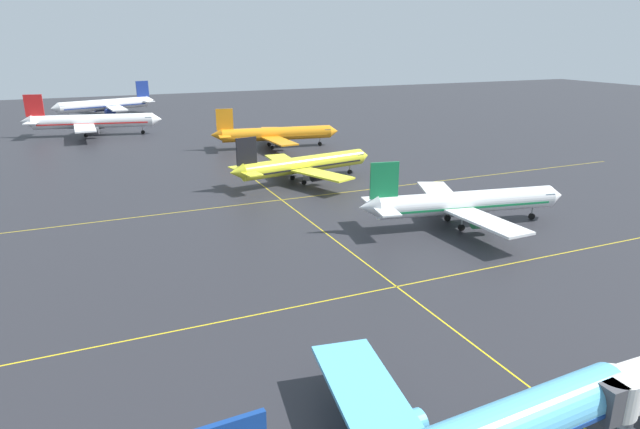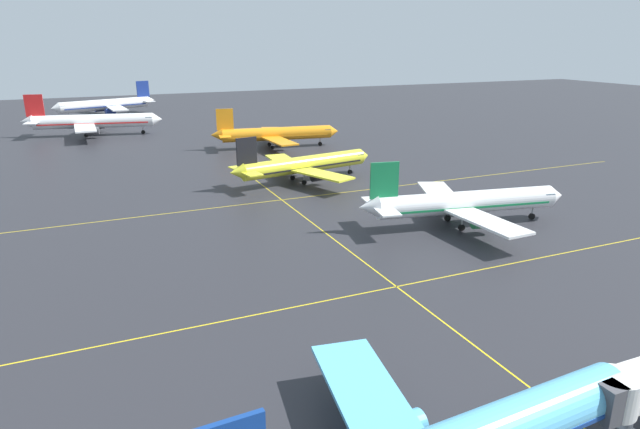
{
  "view_description": "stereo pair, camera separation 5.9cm",
  "coord_description": "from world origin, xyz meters",
  "px_view_note": "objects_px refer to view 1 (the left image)",
  "views": [
    {
      "loc": [
        -33.17,
        -13.06,
        28.95
      ],
      "look_at": [
        -3.89,
        53.79,
        5.51
      ],
      "focal_mm": 30.88,
      "sensor_mm": 36.0,
      "label": 1
    },
    {
      "loc": [
        -33.12,
        -13.08,
        28.95
      ],
      "look_at": [
        -3.89,
        53.79,
        5.51
      ],
      "focal_mm": 30.88,
      "sensor_mm": 36.0,
      "label": 2
    }
  ],
  "objects_px": {
    "airliner_distant_taxiway": "(106,105)",
    "airliner_second_row": "(464,203)",
    "airliner_third_row": "(303,165)",
    "airliner_far_right_stand": "(92,121)",
    "airliner_far_left_stand": "(275,134)"
  },
  "relations": [
    {
      "from": "airliner_far_left_stand",
      "to": "airliner_distant_taxiway",
      "type": "distance_m",
      "value": 96.41
    },
    {
      "from": "airliner_second_row",
      "to": "airliner_third_row",
      "type": "bearing_deg",
      "value": 109.32
    },
    {
      "from": "airliner_distant_taxiway",
      "to": "airliner_second_row",
      "type": "bearing_deg",
      "value": -74.75
    },
    {
      "from": "airliner_far_right_stand",
      "to": "airliner_distant_taxiway",
      "type": "distance_m",
      "value": 47.35
    },
    {
      "from": "airliner_far_right_stand",
      "to": "airliner_distant_taxiway",
      "type": "relative_size",
      "value": 1.05
    },
    {
      "from": "airliner_third_row",
      "to": "airliner_far_right_stand",
      "type": "xyz_separation_m",
      "value": [
        -38.37,
        79.63,
        0.78
      ]
    },
    {
      "from": "airliner_second_row",
      "to": "airliner_far_right_stand",
      "type": "xyz_separation_m",
      "value": [
        -51.27,
        116.41,
        0.61
      ]
    },
    {
      "from": "airliner_third_row",
      "to": "airliner_distant_taxiway",
      "type": "relative_size",
      "value": 0.86
    },
    {
      "from": "airliner_second_row",
      "to": "airliner_far_right_stand",
      "type": "height_order",
      "value": "airliner_far_right_stand"
    },
    {
      "from": "airliner_far_left_stand",
      "to": "airliner_distant_taxiway",
      "type": "height_order",
      "value": "airliner_distant_taxiway"
    },
    {
      "from": "airliner_far_right_stand",
      "to": "airliner_far_left_stand",
      "type": "bearing_deg",
      "value": -42.35
    },
    {
      "from": "airliner_third_row",
      "to": "airliner_far_left_stand",
      "type": "height_order",
      "value": "airliner_far_left_stand"
    },
    {
      "from": "airliner_third_row",
      "to": "airliner_distant_taxiway",
      "type": "bearing_deg",
      "value": 104.03
    },
    {
      "from": "airliner_far_right_stand",
      "to": "airliner_distant_taxiway",
      "type": "height_order",
      "value": "airliner_far_right_stand"
    },
    {
      "from": "airliner_far_left_stand",
      "to": "airliner_far_right_stand",
      "type": "xyz_separation_m",
      "value": [
        -45.46,
        41.44,
        0.62
      ]
    }
  ]
}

